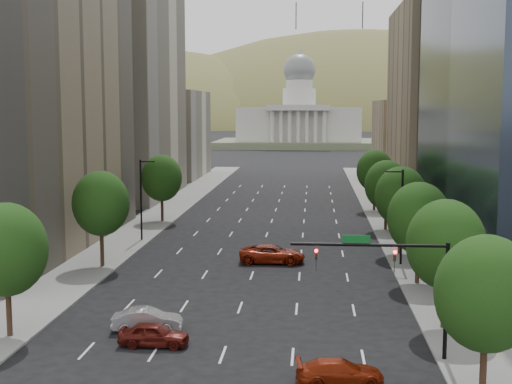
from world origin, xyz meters
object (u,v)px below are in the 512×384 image
(car_silver, at_px, (147,320))
(car_red_far, at_px, (272,254))
(capitol, at_px, (299,124))
(car_red_near, at_px, (340,372))
(traffic_signal, at_px, (403,273))
(car_maroon, at_px, (154,334))

(car_silver, relative_size, car_red_far, 0.74)
(capitol, distance_m, car_red_near, 223.90)
(traffic_signal, distance_m, capitol, 219.99)
(car_red_near, height_order, car_silver, car_silver)
(traffic_signal, bearing_deg, car_maroon, 175.32)
(traffic_signal, height_order, capitol, capitol)
(traffic_signal, distance_m, car_red_near, 7.05)
(car_red_near, relative_size, car_maroon, 1.08)
(car_maroon, relative_size, car_red_far, 0.70)
(capitol, xyz_separation_m, car_maroon, (-4.44, -218.49, -7.84))
(traffic_signal, xyz_separation_m, car_red_near, (-3.73, -3.95, -4.49))
(car_red_far, bearing_deg, car_silver, 161.09)
(car_red_near, relative_size, car_silver, 1.02)
(car_red_far, bearing_deg, traffic_signal, -160.78)
(car_maroon, bearing_deg, car_red_near, -113.88)
(capitol, bearing_deg, car_maroon, -91.16)
(traffic_signal, relative_size, car_maroon, 2.10)
(car_red_near, bearing_deg, car_red_far, 3.25)
(traffic_signal, height_order, car_red_far, traffic_signal)
(car_maroon, relative_size, car_silver, 0.95)
(car_red_near, distance_m, car_silver, 14.73)
(traffic_signal, xyz_separation_m, car_silver, (-16.07, 4.10, -4.42))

